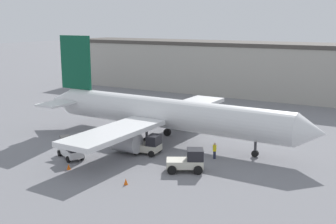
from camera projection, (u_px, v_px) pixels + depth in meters
ground_plane at (168, 142)px, 48.31m from camera, size 400.00×400.00×0.00m
terminal_building at (302, 72)px, 73.97m from camera, size 94.63×11.02×9.79m
airplane at (160, 113)px, 48.13m from camera, size 35.45×28.45×11.83m
ground_crew_worker at (215, 150)px, 42.28m from camera, size 0.37×0.37×1.66m
baggage_tug at (150, 145)px, 43.81m from camera, size 2.70×2.35×2.06m
belt_loader_truck at (71, 149)px, 42.31m from camera, size 3.77×2.88×2.04m
pushback_tug at (188, 161)px, 38.69m from camera, size 3.77×3.28×2.13m
safety_cone_near at (126, 182)px, 35.65m from camera, size 0.36×0.36×0.55m
safety_cone_far at (69, 167)px, 39.30m from camera, size 0.36×0.36×0.55m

